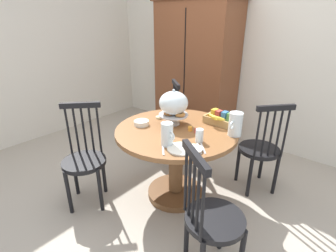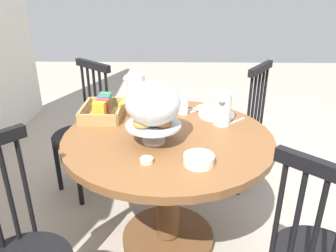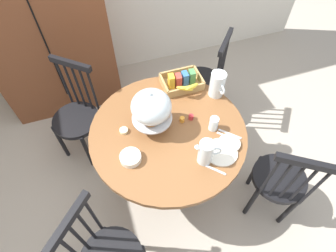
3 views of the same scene
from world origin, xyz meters
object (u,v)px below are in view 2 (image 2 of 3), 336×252
Objects in this scene: windsor_chair_far_side at (84,135)px; pastry_stand_with_dome at (153,106)px; orange_juice_pitcher at (223,110)px; milk_pitcher at (137,91)px; drinking_glass at (183,105)px; windsor_chair_facing_door at (236,130)px; china_plate_small at (208,108)px; china_plate_large at (216,115)px; cereal_basket at (105,109)px; cereal_bowl at (199,160)px; dining_table at (168,171)px; butter_dish at (147,160)px.

pastry_stand_with_dome reaches higher than windsor_chair_far_side.
windsor_chair_far_side reaches higher than orange_juice_pitcher.
milk_pitcher reaches higher than drinking_glass.
windsor_chair_facing_door reaches higher than china_plate_small.
milk_pitcher reaches higher than china_plate_large.
cereal_basket is 2.26× the size of cereal_bowl.
cereal_basket is at bearing 99.46° from china_plate_small.
pastry_stand_with_dome is 0.45m from drinking_glass.
windsor_chair_far_side is 8.86× the size of drinking_glass.
cereal_basket is 0.67m from china_plate_large.
dining_table is at bearing 143.99° from windsor_chair_facing_door.
china_plate_small is (-0.23, -0.88, 0.30)m from windsor_chair_far_side.
cereal_basket is at bearing 42.38° from pastry_stand_with_dome.
orange_juice_pitcher is (-0.55, 0.20, 0.37)m from windsor_chair_facing_door.
windsor_chair_far_side is 1.00m from pastry_stand_with_dome.
china_plate_small is at bearing -35.42° from pastry_stand_with_dome.
drinking_glass is (0.03, 0.20, 0.05)m from china_plate_large.
china_plate_small is 1.07× the size of cereal_bowl.
pastry_stand_with_dome is at bearing -140.04° from windsor_chair_far_side.
cereal_bowl is 0.24m from butter_dish.
china_plate_large is at bearing -110.84° from milk_pitcher.
drinking_glass is at bearing 132.91° from windsor_chair_facing_door.
windsor_chair_facing_door is at bearing -36.21° from pastry_stand_with_dome.
windsor_chair_facing_door is 8.86× the size of drinking_glass.
windsor_chair_facing_door is 0.67m from drinking_glass.
orange_juice_pitcher is at bearing -57.59° from pastry_stand_with_dome.
cereal_bowl is (-0.45, 0.16, -0.06)m from orange_juice_pitcher.
windsor_chair_facing_door is at bearing -63.39° from cereal_basket.
windsor_chair_far_side reaches higher than butter_dish.
cereal_bowl is (-0.58, 0.14, 0.02)m from china_plate_large.
orange_juice_pitcher is at bearing -121.71° from milk_pitcher.
orange_juice_pitcher reaches higher than butter_dish.
china_plate_small reaches higher than dining_table.
cereal_basket is at bearing 116.61° from windsor_chair_facing_door.
dining_table is 0.86m from windsor_chair_far_side.
windsor_chair_facing_door is (0.70, -0.51, -0.06)m from dining_table.
china_plate_large is 1.47× the size of china_plate_small.
windsor_chair_facing_door reaches higher than milk_pitcher.
windsor_chair_facing_door is at bearing -37.23° from china_plate_small.
pastry_stand_with_dome reaches higher than windsor_chair_facing_door.
windsor_chair_facing_door is 2.83× the size of pastry_stand_with_dome.
cereal_basket is 5.27× the size of butter_dish.
china_plate_large is 0.21m from drinking_glass.
butter_dish is at bearing 163.16° from dining_table.
china_plate_small is at bearing 142.77° from windsor_chair_facing_door.
dining_table is at bearing 164.14° from drinking_glass.
milk_pitcher is 1.37× the size of china_plate_small.
milk_pitcher reaches higher than butter_dish.
drinking_glass is (-0.16, -0.30, -0.04)m from milk_pitcher.
orange_juice_pitcher is at bearing -164.57° from china_plate_small.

